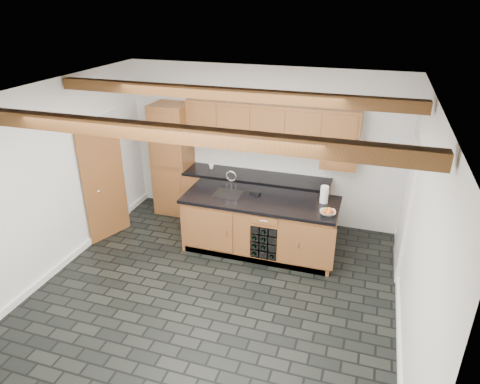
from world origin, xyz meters
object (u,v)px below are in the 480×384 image
Objects in this scene: island at (260,225)px; fruit_bowl at (328,213)px; kitchen_scale at (255,192)px; paper_towel at (324,194)px.

island is 10.77× the size of fruit_bowl.
fruit_bowl reaches higher than island.
kitchen_scale is (-0.14, 0.16, 0.49)m from island.
kitchen_scale is at bearing 163.00° from fruit_bowl.
paper_towel is at bearing 10.35° from island.
island is at bearing -169.65° from paper_towel.
island is at bearing -36.00° from kitchen_scale.
paper_towel reaches higher than fruit_bowl.
kitchen_scale is at bearing 130.81° from island.
kitchen_scale is 1.27m from fruit_bowl.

